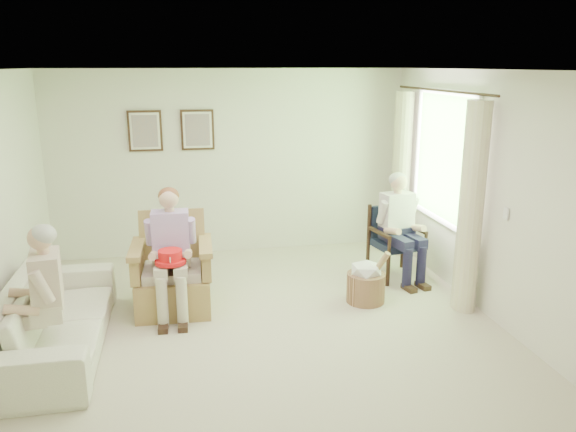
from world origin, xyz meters
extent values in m
plane|color=beige|center=(0.00, 0.00, 0.00)|extent=(5.50, 5.50, 0.00)
cube|color=silver|center=(0.00, 2.75, 1.30)|extent=(5.00, 0.04, 2.60)
cube|color=silver|center=(0.00, -2.75, 1.30)|extent=(5.00, 0.04, 2.60)
cube|color=silver|center=(2.50, 0.00, 1.30)|extent=(0.04, 5.50, 2.60)
cube|color=white|center=(0.00, 0.00, 2.60)|extent=(5.00, 5.50, 0.02)
cube|color=#2D6B23|center=(2.47, 1.20, 1.55)|extent=(0.02, 1.40, 1.50)
cube|color=white|center=(2.46, 1.20, 2.33)|extent=(0.04, 1.52, 0.06)
cube|color=white|center=(2.46, 1.20, 0.77)|extent=(0.04, 1.52, 0.06)
cylinder|color=#382114|center=(2.37, 1.20, 2.35)|extent=(0.03, 2.50, 0.03)
cylinder|color=beige|center=(2.33, 0.22, 1.15)|extent=(0.34, 0.34, 2.30)
cylinder|color=beige|center=(2.33, 2.18, 1.15)|extent=(0.34, 0.34, 2.30)
cube|color=#382114|center=(-1.15, 2.72, 1.78)|extent=(0.45, 0.03, 0.55)
cube|color=silver|center=(-1.15, 2.70, 1.78)|extent=(0.39, 0.01, 0.49)
cube|color=tan|center=(-1.15, 2.69, 1.78)|extent=(0.33, 0.01, 0.43)
cube|color=#382114|center=(-0.45, 2.72, 1.78)|extent=(0.45, 0.03, 0.55)
cube|color=silver|center=(-0.45, 2.70, 1.78)|extent=(0.39, 0.01, 0.49)
cube|color=tan|center=(-0.45, 2.69, 1.78)|extent=(0.33, 0.01, 0.43)
cube|color=#A47D4D|center=(-0.85, 0.81, 0.21)|extent=(0.79, 0.77, 0.42)
cube|color=beige|center=(-0.85, 0.78, 0.47)|extent=(0.61, 0.59, 0.10)
cube|color=#A47D4D|center=(-0.85, 1.14, 0.75)|extent=(0.73, 0.22, 0.62)
cube|color=#A47D4D|center=(-1.21, 0.81, 0.57)|extent=(0.10, 0.71, 0.30)
cube|color=#A47D4D|center=(-0.48, 0.81, 0.57)|extent=(0.10, 0.71, 0.30)
cylinder|color=black|center=(1.68, 1.05, 0.19)|extent=(0.05, 0.05, 0.39)
cylinder|color=black|center=(2.22, 1.05, 0.19)|extent=(0.05, 0.05, 0.39)
cylinder|color=black|center=(1.68, 1.54, 0.19)|extent=(0.05, 0.05, 0.39)
cylinder|color=black|center=(2.22, 1.54, 0.19)|extent=(0.05, 0.05, 0.39)
cube|color=#171C33|center=(1.95, 1.30, 0.43)|extent=(0.51, 0.50, 0.09)
cube|color=#171C33|center=(1.95, 1.53, 0.67)|extent=(0.48, 0.06, 0.44)
imported|color=white|center=(-1.95, 0.11, 0.33)|extent=(2.24, 0.88, 0.66)
cube|color=beige|center=(-0.85, 0.78, 0.63)|extent=(0.40, 0.26, 0.16)
cube|color=#C39DDF|center=(-0.85, 0.80, 0.91)|extent=(0.39, 0.24, 0.46)
sphere|color=#DDAD8E|center=(-0.85, 0.79, 1.28)|extent=(0.21, 0.21, 0.21)
ellipsoid|color=brown|center=(-0.85, 0.82, 1.30)|extent=(0.22, 0.22, 0.18)
cube|color=beige|center=(-0.95, 0.56, 0.58)|extent=(0.14, 0.44, 0.13)
cube|color=beige|center=(-0.75, 0.56, 0.58)|extent=(0.14, 0.44, 0.13)
cylinder|color=beige|center=(-0.95, 0.36, 0.29)|extent=(0.12, 0.12, 0.53)
cylinder|color=beige|center=(-0.75, 0.36, 0.29)|extent=(0.12, 0.12, 0.53)
cube|color=#1C1938|center=(1.95, 1.30, 0.59)|extent=(0.40, 0.26, 0.16)
cube|color=silver|center=(1.95, 1.32, 0.87)|extent=(0.39, 0.24, 0.46)
sphere|color=#DDAD8E|center=(1.95, 1.31, 1.24)|extent=(0.21, 0.21, 0.21)
ellipsoid|color=#B7B2AD|center=(1.95, 1.33, 1.26)|extent=(0.22, 0.22, 0.18)
cube|color=#1C1938|center=(1.85, 1.08, 0.54)|extent=(0.14, 0.44, 0.13)
cube|color=#1C1938|center=(2.05, 1.08, 0.54)|extent=(0.14, 0.44, 0.13)
cylinder|color=#1C1938|center=(1.85, 0.88, 0.27)|extent=(0.12, 0.12, 0.49)
cylinder|color=#1C1938|center=(2.05, 0.88, 0.27)|extent=(0.12, 0.12, 0.49)
cube|color=beige|center=(-1.95, -0.20, 0.56)|extent=(0.42, 0.26, 0.16)
cube|color=beige|center=(-1.95, -0.18, 0.84)|extent=(0.41, 0.24, 0.46)
sphere|color=#DDAD8E|center=(-1.95, -0.19, 1.21)|extent=(0.21, 0.21, 0.21)
ellipsoid|color=#B7B2AD|center=(-1.95, -0.16, 1.24)|extent=(0.22, 0.22, 0.18)
cube|color=beige|center=(-2.05, -0.42, 0.51)|extent=(0.14, 0.44, 0.13)
cube|color=beige|center=(-1.85, -0.42, 0.51)|extent=(0.14, 0.44, 0.13)
cylinder|color=beige|center=(-2.05, -0.62, 0.26)|extent=(0.12, 0.12, 0.46)
cylinder|color=beige|center=(-1.85, -0.62, 0.26)|extent=(0.12, 0.12, 0.46)
cylinder|color=red|center=(-0.86, 0.50, 0.68)|extent=(0.32, 0.32, 0.04)
cylinder|color=red|center=(-0.86, 0.50, 0.74)|extent=(0.25, 0.25, 0.12)
cube|color=white|center=(-0.73, 0.50, 0.74)|extent=(0.04, 0.01, 0.05)
cube|color=white|center=(-0.86, 0.63, 0.74)|extent=(0.01, 0.04, 0.05)
cube|color=white|center=(-0.99, 0.50, 0.74)|extent=(0.05, 0.01, 0.05)
cube|color=white|center=(-0.86, 0.37, 0.74)|extent=(0.01, 0.05, 0.05)
cylinder|color=tan|center=(1.31, 0.60, 0.17)|extent=(0.58, 0.58, 0.34)
ellipsoid|color=white|center=(1.31, 0.60, 0.39)|extent=(0.39, 0.39, 0.23)
cylinder|color=#A57F56|center=(1.41, 0.55, 0.39)|extent=(0.17, 0.31, 0.51)
camera|label=1|loc=(-0.71, -5.12, 2.65)|focal=35.00mm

